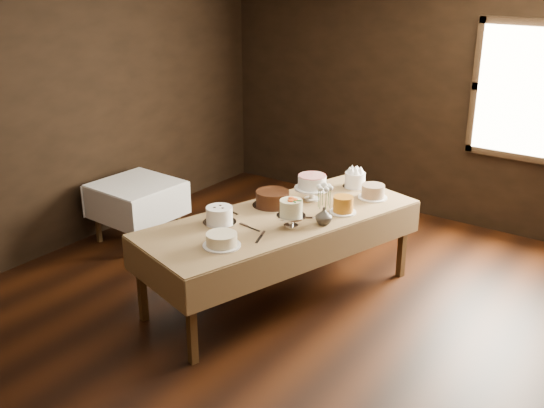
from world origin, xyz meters
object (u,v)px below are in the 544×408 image
at_px(cake_speckled, 373,192).
at_px(cake_server_a, 254,229).
at_px(cake_flowers, 291,215).
at_px(flower_vase, 324,216).
at_px(cake_server_d, 321,218).
at_px(cake_cream, 222,240).
at_px(display_table, 281,223).
at_px(side_table, 136,190).
at_px(cake_chocolate, 273,199).
at_px(cake_server_e, 233,212).
at_px(cake_server_b, 259,239).
at_px(cake_meringue, 355,180).
at_px(cake_caramel, 343,205).
at_px(cake_lattice, 312,189).
at_px(cake_swirl, 219,216).

distance_m(cake_speckled, cake_server_a, 1.33).
relative_size(cake_flowers, flower_vase, 1.69).
bearing_deg(cake_server_d, cake_cream, -144.88).
height_order(display_table, cake_cream, cake_cream).
height_order(side_table, flower_vase, flower_vase).
height_order(display_table, side_table, display_table).
height_order(side_table, cake_chocolate, cake_chocolate).
relative_size(cake_server_d, flower_vase, 1.61).
bearing_deg(cake_cream, cake_speckled, 74.36).
bearing_deg(cake_server_e, cake_server_b, -16.37).
relative_size(cake_meringue, cake_chocolate, 0.70).
bearing_deg(cake_caramel, cake_chocolate, -159.18).
bearing_deg(side_table, cake_server_e, -10.80).
height_order(cake_lattice, cake_swirl, cake_lattice).
height_order(display_table, cake_meringue, cake_meringue).
bearing_deg(cake_speckled, cake_server_a, -110.26).
xyz_separation_m(cake_speckled, cake_lattice, (-0.44, -0.37, 0.05)).
bearing_deg(cake_caramel, cake_server_b, -105.72).
bearing_deg(cake_meringue, cake_speckled, -30.47).
distance_m(cake_flowers, cake_cream, 0.67).
xyz_separation_m(cake_flowers, cake_server_d, (0.11, 0.31, -0.11)).
bearing_deg(cake_server_b, cake_caramel, 143.88).
distance_m(side_table, cake_swirl, 1.74).
bearing_deg(side_table, cake_server_b, -16.80).
xyz_separation_m(cake_caramel, cake_flowers, (-0.19, -0.54, 0.04)).
bearing_deg(cake_server_b, cake_meringue, 159.03).
bearing_deg(flower_vase, cake_cream, -116.24).
distance_m(cake_lattice, cake_cream, 1.28).
bearing_deg(display_table, cake_lattice, 90.38).
bearing_deg(cake_cream, cake_swirl, 131.99).
bearing_deg(cake_caramel, flower_vase, -90.50).
bearing_deg(cake_flowers, cake_server_d, 71.29).
xyz_separation_m(side_table, cake_server_a, (1.94, -0.49, 0.20)).
distance_m(cake_meringue, cake_server_b, 1.56).
xyz_separation_m(cake_speckled, cake_swirl, (-0.78, -1.30, 0.01)).
relative_size(display_table, cake_speckled, 9.88).
bearing_deg(cake_server_d, display_table, 174.63).
distance_m(cake_flowers, cake_swirl, 0.61).
relative_size(cake_chocolate, cake_server_b, 1.64).
xyz_separation_m(side_table, cake_server_d, (2.27, 0.05, 0.20)).
height_order(cake_caramel, cake_server_d, cake_caramel).
relative_size(cake_lattice, cake_server_b, 1.45).
xyz_separation_m(cake_meringue, cake_server_d, (0.15, -0.88, -0.07)).
bearing_deg(flower_vase, display_table, -168.68).
bearing_deg(display_table, cake_server_a, -93.87).
xyz_separation_m(cake_lattice, cake_swirl, (-0.34, -0.93, -0.04)).
distance_m(cake_caramel, cake_cream, 1.24).
bearing_deg(cake_cream, side_table, 155.12).
bearing_deg(cake_server_a, cake_swirl, -160.30).
xyz_separation_m(cake_flowers, cake_cream, (-0.23, -0.63, -0.06)).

